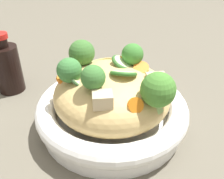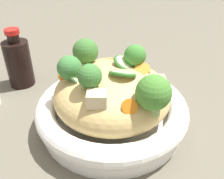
% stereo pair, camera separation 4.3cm
% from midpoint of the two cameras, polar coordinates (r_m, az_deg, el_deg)
% --- Properties ---
extents(ground_plane, '(3.00, 3.00, 0.00)m').
position_cam_midpoint_polar(ground_plane, '(0.47, -2.61, -7.84)').
color(ground_plane, '#5D5749').
extents(serving_bowl, '(0.27, 0.27, 0.06)m').
position_cam_midpoint_polar(serving_bowl, '(0.46, -2.70, -5.07)').
color(serving_bowl, white).
rests_on(serving_bowl, ground_plane).
extents(noodle_heap, '(0.20, 0.20, 0.09)m').
position_cam_midpoint_polar(noodle_heap, '(0.43, -2.84, -1.07)').
color(noodle_heap, tan).
rests_on(noodle_heap, serving_bowl).
extents(broccoli_florets, '(0.15, 0.23, 0.07)m').
position_cam_midpoint_polar(broccoli_florets, '(0.40, -3.12, 4.17)').
color(broccoli_florets, '#A1BB73').
rests_on(broccoli_florets, serving_bowl).
extents(carrot_coins, '(0.12, 0.16, 0.03)m').
position_cam_midpoint_polar(carrot_coins, '(0.41, -0.40, 2.85)').
color(carrot_coins, orange).
rests_on(carrot_coins, serving_bowl).
extents(zucchini_slices, '(0.12, 0.11, 0.03)m').
position_cam_midpoint_polar(zucchini_slices, '(0.41, -2.77, 4.19)').
color(zucchini_slices, beige).
rests_on(zucchini_slices, serving_bowl).
extents(chicken_chunks, '(0.13, 0.08, 0.02)m').
position_cam_midpoint_polar(chicken_chunks, '(0.38, 1.48, -0.02)').
color(chicken_chunks, '#C9B48A').
rests_on(chicken_chunks, serving_bowl).
extents(soy_sauce_bottle, '(0.06, 0.06, 0.13)m').
position_cam_midpoint_polar(soy_sauce_bottle, '(0.60, -24.46, 4.49)').
color(soy_sauce_bottle, black).
rests_on(soy_sauce_bottle, ground_plane).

